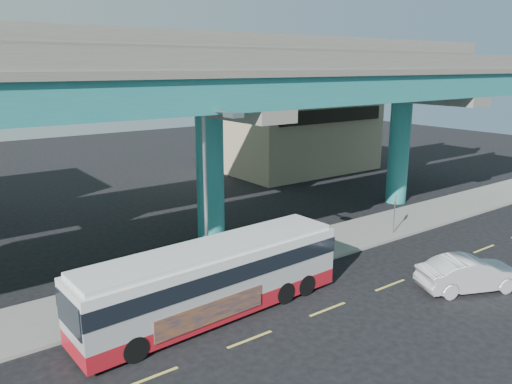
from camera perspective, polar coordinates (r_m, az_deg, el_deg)
ground at (r=21.79m, az=7.63°, el=-12.85°), size 120.00×120.00×0.00m
sidewalk at (r=25.61m, az=-0.97°, el=-8.27°), size 70.00×4.00×0.15m
lane_markings at (r=21.60m, az=8.20°, el=-13.12°), size 58.00×0.12×0.01m
viaduct at (r=26.70m, az=-5.63°, el=12.59°), size 52.00×12.40×11.70m
building_beige at (r=48.96m, az=4.44°, el=6.72°), size 14.00×10.23×7.00m
transit_bus at (r=20.42m, az=-4.86°, el=-9.65°), size 11.70×3.07×2.97m
sedan at (r=24.74m, az=23.27°, el=-8.57°), size 5.14×5.94×1.56m
street_lamp at (r=20.63m, az=-5.05°, el=1.81°), size 0.50×2.65×8.22m
stop_sign at (r=30.62m, az=15.62°, el=-1.56°), size 0.57×0.47×2.34m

